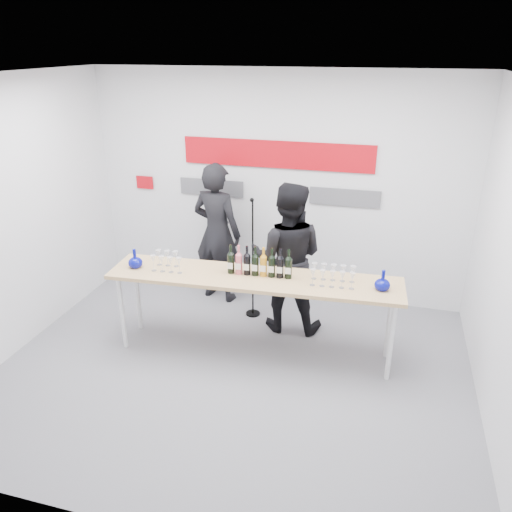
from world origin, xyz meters
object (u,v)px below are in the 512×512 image
at_px(presenter_left, 217,233).
at_px(presenter_right, 287,258).
at_px(tasting_table, 254,282).
at_px(mic_stand, 253,281).

relative_size(presenter_left, presenter_right, 1.03).
height_order(tasting_table, presenter_right, presenter_right).
height_order(tasting_table, presenter_left, presenter_left).
bearing_deg(presenter_right, tasting_table, 66.95).
bearing_deg(mic_stand, presenter_right, -25.06).
xyz_separation_m(tasting_table, mic_stand, (-0.24, 0.81, -0.40)).
relative_size(tasting_table, presenter_right, 1.74).
bearing_deg(presenter_left, presenter_right, 166.20).
bearing_deg(tasting_table, mic_stand, 102.88).
bearing_deg(presenter_left, tasting_table, 137.60).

